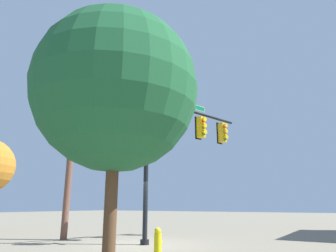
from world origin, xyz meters
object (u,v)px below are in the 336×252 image
(utility_pole, at_px, (71,151))
(tree_near, at_px, (116,91))
(fire_hydrant, at_px, (158,241))
(signal_pole_assembly, at_px, (180,134))

(utility_pole, bearing_deg, tree_near, -123.91)
(utility_pole, bearing_deg, fire_hydrant, -101.36)
(fire_hydrant, distance_m, tree_near, 5.41)
(fire_hydrant, relative_size, tree_near, 0.14)
(utility_pole, distance_m, fire_hydrant, 7.20)
(signal_pole_assembly, relative_size, tree_near, 1.12)
(utility_pole, relative_size, tree_near, 1.31)
(signal_pole_assembly, bearing_deg, utility_pole, 117.46)
(tree_near, bearing_deg, signal_pole_assembly, 18.58)
(signal_pole_assembly, xyz_separation_m, fire_hydrant, (-3.70, -1.25, -4.51))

